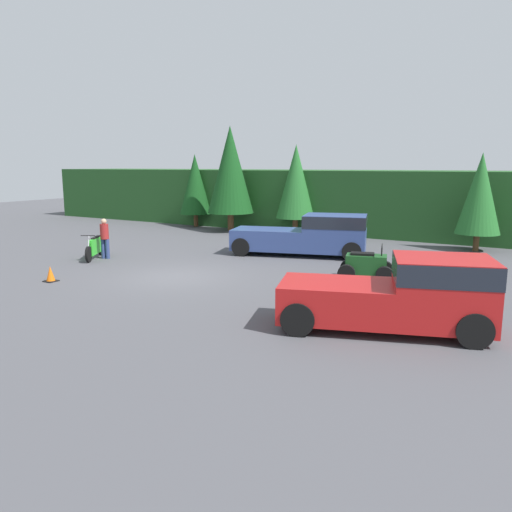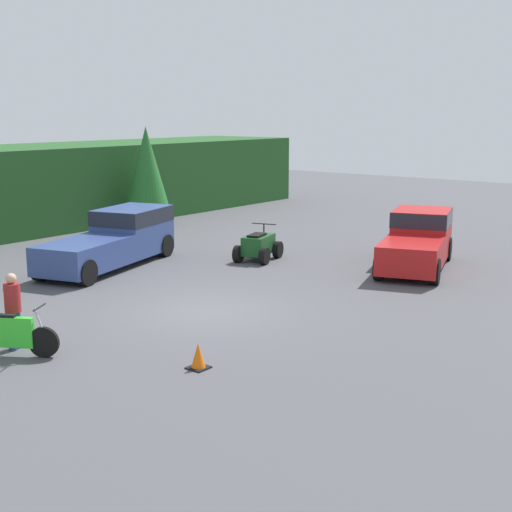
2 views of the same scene
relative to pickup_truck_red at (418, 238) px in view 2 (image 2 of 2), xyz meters
The scene contains 8 objects.
ground_plane 9.00m from the pickup_truck_red, 167.36° to the left, with size 80.00×80.00×0.00m, color #4C4C51.
tree_right 13.65m from the pickup_truck_red, 89.55° to the left, with size 2.04×2.04×4.63m.
pickup_truck_red is the anchor object (origin of this frame).
pickup_truck_second 10.47m from the pickup_truck_red, 126.26° to the left, with size 6.29×3.51×1.88m.
dirt_bike 14.44m from the pickup_truck_red, 167.85° to the left, with size 1.36×2.16×1.15m.
quad_atv 5.64m from the pickup_truck_red, 116.90° to the left, with size 2.17×1.69×1.27m.
rider_person 14.10m from the pickup_truck_red, 166.61° to the left, with size 0.47×0.47×1.76m.
traffic_cone 12.13m from the pickup_truck_red, behind, with size 0.42×0.42×0.55m.
Camera 2 is at (-13.74, -12.48, 5.28)m, focal length 50.00 mm.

